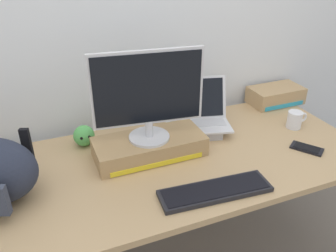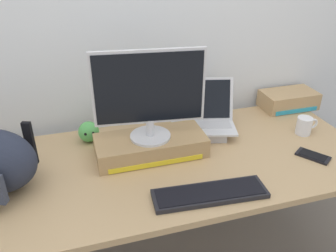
# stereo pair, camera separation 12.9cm
# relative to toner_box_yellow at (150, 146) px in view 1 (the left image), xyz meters

# --- Properties ---
(back_wall) EXTENTS (7.00, 0.10, 2.60)m
(back_wall) POSITION_rel_toner_box_yellow_xyz_m (0.06, 0.43, 0.51)
(back_wall) COLOR silver
(back_wall) RESTS_ON ground
(desk) EXTENTS (1.90, 0.81, 0.74)m
(desk) POSITION_rel_toner_box_yellow_xyz_m (0.06, -0.08, -0.11)
(desk) COLOR tan
(desk) RESTS_ON ground
(toner_box_yellow) EXTENTS (0.51, 0.23, 0.09)m
(toner_box_yellow) POSITION_rel_toner_box_yellow_xyz_m (0.00, 0.00, 0.00)
(toner_box_yellow) COLOR #A88456
(toner_box_yellow) RESTS_ON desk
(desktop_monitor) EXTENTS (0.49, 0.19, 0.41)m
(desktop_monitor) POSITION_rel_toner_box_yellow_xyz_m (-0.00, -0.00, 0.26)
(desktop_monitor) COLOR silver
(desktop_monitor) RESTS_ON toner_box_yellow
(open_laptop) EXTENTS (0.37, 0.30, 0.27)m
(open_laptop) POSITION_rel_toner_box_yellow_xyz_m (0.31, 0.12, 0.01)
(open_laptop) COLOR #ADADB2
(open_laptop) RESTS_ON desk
(external_keyboard) EXTENTS (0.46, 0.16, 0.02)m
(external_keyboard) POSITION_rel_toner_box_yellow_xyz_m (0.15, -0.36, -0.03)
(external_keyboard) COLOR black
(external_keyboard) RESTS_ON desk
(coffee_mug) EXTENTS (0.12, 0.08, 0.09)m
(coffee_mug) POSITION_rel_toner_box_yellow_xyz_m (0.81, -0.04, 0.00)
(coffee_mug) COLOR silver
(coffee_mug) RESTS_ON desk
(cell_phone) EXTENTS (0.14, 0.16, 0.01)m
(cell_phone) POSITION_rel_toner_box_yellow_xyz_m (0.72, -0.24, -0.04)
(cell_phone) COLOR black
(cell_phone) RESTS_ON desk
(plush_toy) EXTENTS (0.10, 0.10, 0.10)m
(plush_toy) POSITION_rel_toner_box_yellow_xyz_m (-0.27, 0.20, 0.01)
(plush_toy) COLOR #56B256
(plush_toy) RESTS_ON desk
(toner_box_cyan) EXTENTS (0.32, 0.18, 0.10)m
(toner_box_cyan) POSITION_rel_toner_box_yellow_xyz_m (0.91, 0.26, 0.00)
(toner_box_cyan) COLOR tan
(toner_box_cyan) RESTS_ON desk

